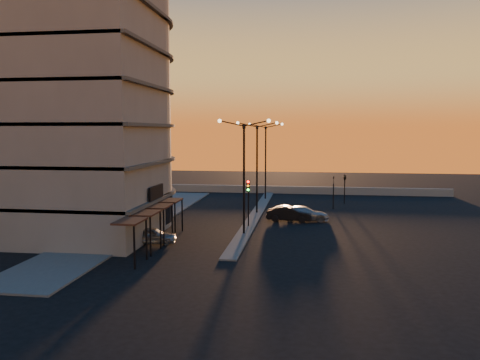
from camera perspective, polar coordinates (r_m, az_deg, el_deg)
name	(u,v)px	position (r m, az deg, el deg)	size (l,w,h in m)	color
ground	(244,235)	(38.92, 0.48, -6.67)	(120.00, 120.00, 0.00)	black
sidewalk_west	(139,221)	(45.25, -12.16, -4.93)	(5.00, 40.00, 0.12)	#4F504D
median	(257,213)	(48.65, 2.06, -4.03)	(1.20, 36.00, 0.12)	#4F504D
parapet	(284,190)	(64.21, 5.36, -1.20)	(44.00, 0.50, 1.00)	slate
building	(80,91)	(42.34, -18.95, 10.25)	(14.35, 17.08, 25.00)	slate
streetlamp_near	(244,167)	(38.09, 0.49, 1.57)	(4.32, 0.32, 9.51)	black
streetlamp_mid	(257,160)	(47.99, 2.09, 2.49)	(4.32, 0.32, 9.51)	black
streetlamp_far	(266,155)	(57.93, 3.14, 3.09)	(4.32, 0.32, 9.51)	black
traffic_light_main	(248,195)	(41.21, 1.02, -1.88)	(0.28, 0.44, 4.25)	black
signal_east_a	(333,192)	(52.14, 11.32, -1.39)	(0.13, 0.16, 3.60)	black
signal_east_b	(345,177)	(56.07, 12.66, 0.30)	(0.42, 1.99, 3.60)	black
car_hatchback	(152,236)	(36.38, -10.67, -6.67)	(1.48, 3.67, 1.25)	#95989C
car_sedan	(289,214)	(44.69, 6.04, -4.12)	(1.49, 4.28, 1.41)	black
car_wagon	(304,214)	(45.11, 7.85, -4.08)	(1.90, 4.66, 1.35)	#97999E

